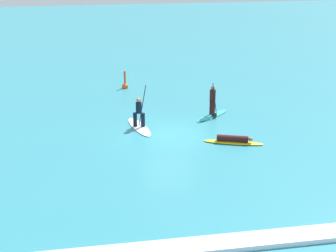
# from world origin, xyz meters

# --- Properties ---
(ground_plane) EXTENTS (120.00, 120.00, 0.00)m
(ground_plane) POSITION_xyz_m (0.00, 0.00, 0.00)
(ground_plane) COLOR teal
(ground_plane) RESTS_ON ground
(surfer_on_teal_board) EXTENTS (2.54, 2.23, 2.08)m
(surfer_on_teal_board) POSITION_xyz_m (3.06, 2.51, 0.58)
(surfer_on_teal_board) COLOR #33C6CC
(surfer_on_teal_board) RESTS_ON ground_plane
(surfer_on_yellow_board) EXTENTS (3.05, 1.53, 0.42)m
(surfer_on_yellow_board) POSITION_xyz_m (3.08, -1.72, 0.16)
(surfer_on_yellow_board) COLOR yellow
(surfer_on_yellow_board) RESTS_ON ground_plane
(surfer_on_white_board) EXTENTS (1.41, 3.22, 2.36)m
(surfer_on_white_board) POSITION_xyz_m (-1.38, 1.36, 0.43)
(surfer_on_white_board) COLOR white
(surfer_on_white_board) RESTS_ON ground_plane
(marker_buoy) EXTENTS (0.45, 0.45, 1.34)m
(marker_buoy) POSITION_xyz_m (-1.45, 9.40, 0.23)
(marker_buoy) COLOR #E55119
(marker_buoy) RESTS_ON ground_plane
(wave_crest) EXTENTS (20.01, 0.90, 0.18)m
(wave_crest) POSITION_xyz_m (0.00, -10.40, 0.09)
(wave_crest) COLOR white
(wave_crest) RESTS_ON ground_plane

